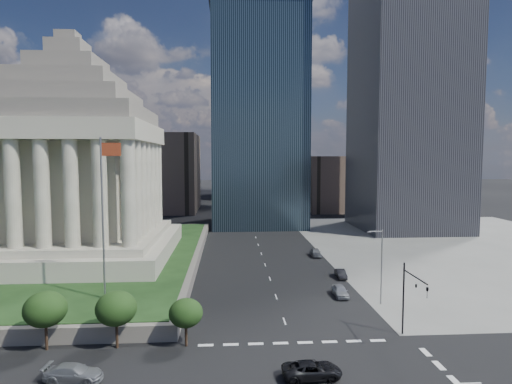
{
  "coord_description": "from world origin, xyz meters",
  "views": [
    {
      "loc": [
        -6.53,
        -29.08,
        19.33
      ],
      "look_at": [
        -3.57,
        17.23,
        15.66
      ],
      "focal_mm": 30.0,
      "sensor_mm": 36.0,
      "label": 1
    }
  ],
  "objects": [
    {
      "name": "ground",
      "position": [
        0.0,
        100.0,
        0.0
      ],
      "size": [
        500.0,
        500.0,
        0.0
      ],
      "primitive_type": "plane",
      "color": "black",
      "rests_on": "ground"
    },
    {
      "name": "sidewalk_ne",
      "position": [
        46.0,
        60.0,
        0.01
      ],
      "size": [
        68.0,
        90.0,
        0.03
      ],
      "primitive_type": "cube",
      "color": "slate",
      "rests_on": "ground"
    },
    {
      "name": "plaza_terrace",
      "position": [
        -45.0,
        50.0,
        0.9
      ],
      "size": [
        66.0,
        70.0,
        1.8
      ],
      "primitive_type": "cube",
      "color": "#676158",
      "rests_on": "ground"
    },
    {
      "name": "plaza_lawn",
      "position": [
        -45.0,
        50.0,
        1.85
      ],
      "size": [
        64.0,
        68.0,
        0.1
      ],
      "primitive_type": "cube",
      "color": "#1A3315",
      "rests_on": "plaza_terrace"
    },
    {
      "name": "war_memorial",
      "position": [
        -34.0,
        48.0,
        21.4
      ],
      "size": [
        34.0,
        34.0,
        39.0
      ],
      "primitive_type": null,
      "color": "gray",
      "rests_on": "plaza_lawn"
    },
    {
      "name": "flagpole",
      "position": [
        -21.83,
        24.0,
        13.11
      ],
      "size": [
        2.52,
        0.24,
        20.0
      ],
      "color": "slate",
      "rests_on": "plaza_lawn"
    },
    {
      "name": "midrise_glass",
      "position": [
        2.0,
        95.0,
        30.0
      ],
      "size": [
        26.0,
        26.0,
        60.0
      ],
      "primitive_type": "cube",
      "color": "black",
      "rests_on": "ground"
    },
    {
      "name": "skyscraper_tall",
      "position": [
        8.0,
        185.0,
        95.0
      ],
      "size": [
        40.0,
        40.0,
        190.0
      ],
      "primitive_type": "cube",
      "color": "gray",
      "rests_on": "ground"
    },
    {
      "name": "highrise_ne",
      "position": [
        42.0,
        85.0,
        50.0
      ],
      "size": [
        26.0,
        28.0,
        100.0
      ],
      "primitive_type": "cube",
      "color": "black",
      "rests_on": "ground"
    },
    {
      "name": "building_filler_ne",
      "position": [
        32.0,
        130.0,
        10.0
      ],
      "size": [
        20.0,
        30.0,
        20.0
      ],
      "primitive_type": "cube",
      "color": "brown",
      "rests_on": "ground"
    },
    {
      "name": "building_filler_nw",
      "position": [
        -30.0,
        130.0,
        14.0
      ],
      "size": [
        24.0,
        30.0,
        28.0
      ],
      "primitive_type": "cube",
      "color": "brown",
      "rests_on": "ground"
    },
    {
      "name": "traffic_signal_ne",
      "position": [
        12.5,
        13.7,
        5.25
      ],
      "size": [
        0.3,
        5.74,
        8.0
      ],
      "color": "black",
      "rests_on": "ground"
    },
    {
      "name": "street_lamp_north",
      "position": [
        13.33,
        25.0,
        5.66
      ],
      "size": [
        2.13,
        0.22,
        10.0
      ],
      "color": "slate",
      "rests_on": "ground"
    },
    {
      "name": "pickup_truck",
      "position": [
        0.7,
        6.77,
        0.74
      ],
      "size": [
        5.41,
        2.72,
        1.47
      ],
      "primitive_type": "imported",
      "rotation": [
        0.0,
        0.0,
        1.62
      ],
      "color": "black",
      "rests_on": "ground"
    },
    {
      "name": "suv_grey",
      "position": [
        -20.07,
        7.57,
        0.73
      ],
      "size": [
        2.53,
        5.22,
        1.47
      ],
      "primitive_type": "imported",
      "rotation": [
        0.0,
        0.0,
        1.47
      ],
      "color": "slate",
      "rests_on": "ground"
    },
    {
      "name": "parked_sedan_near",
      "position": [
        9.0,
        28.66,
        0.77
      ],
      "size": [
        1.97,
        4.6,
        1.55
      ],
      "primitive_type": "imported",
      "rotation": [
        0.0,
        0.0,
        -0.03
      ],
      "color": "#979AA0",
      "rests_on": "ground"
    },
    {
      "name": "parked_sedan_mid",
      "position": [
        11.5,
        37.74,
        0.66
      ],
      "size": [
        1.61,
        4.07,
        1.32
      ],
      "primitive_type": "imported",
      "rotation": [
        0.0,
        0.0,
        -0.05
      ],
      "color": "black",
      "rests_on": "ground"
    },
    {
      "name": "parked_sedan_far",
      "position": [
        10.5,
        52.99,
        0.78
      ],
      "size": [
        2.03,
        4.67,
        1.57
      ],
      "primitive_type": "imported",
      "rotation": [
        0.0,
        0.0,
        -0.04
      ],
      "color": "slate",
      "rests_on": "ground"
    }
  ]
}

